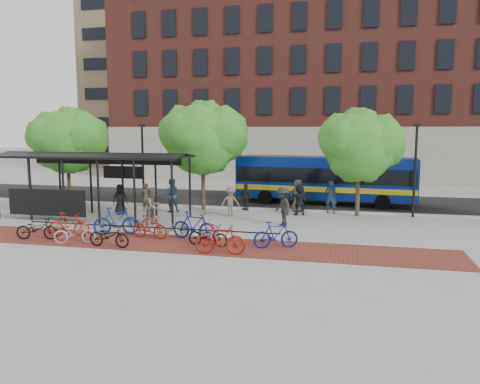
% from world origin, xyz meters
% --- Properties ---
extents(ground, '(160.00, 160.00, 0.00)m').
position_xyz_m(ground, '(0.00, 0.00, 0.00)').
color(ground, '#9E9E99').
rests_on(ground, ground).
extents(asphalt_street, '(160.00, 8.00, 0.01)m').
position_xyz_m(asphalt_street, '(0.00, 8.00, 0.01)').
color(asphalt_street, black).
rests_on(asphalt_street, ground).
extents(curb, '(160.00, 0.25, 0.12)m').
position_xyz_m(curb, '(0.00, 4.00, 0.06)').
color(curb, '#B7B7B2').
rests_on(curb, ground).
extents(brick_strip, '(24.00, 3.00, 0.01)m').
position_xyz_m(brick_strip, '(-2.00, -5.00, 0.00)').
color(brick_strip, maroon).
rests_on(brick_strip, ground).
extents(bike_rack_rail, '(12.00, 0.05, 0.95)m').
position_xyz_m(bike_rack_rail, '(-3.30, -4.10, 0.00)').
color(bike_rack_rail, black).
rests_on(bike_rack_rail, ground).
extents(building_brick, '(55.00, 14.00, 20.00)m').
position_xyz_m(building_brick, '(10.00, 26.00, 10.00)').
color(building_brick, brown).
rests_on(building_brick, ground).
extents(building_tower, '(22.00, 22.00, 30.00)m').
position_xyz_m(building_tower, '(-16.00, 40.00, 15.00)').
color(building_tower, '#7A664C').
rests_on(building_tower, ground).
extents(bus_shelter, '(10.60, 3.07, 3.60)m').
position_xyz_m(bus_shelter, '(-8.13, -0.48, 3.00)').
color(bus_shelter, black).
rests_on(bus_shelter, ground).
extents(tree_a, '(4.90, 4.00, 6.18)m').
position_xyz_m(tree_a, '(-11.91, 3.35, 4.24)').
color(tree_a, '#382619').
rests_on(tree_a, ground).
extents(tree_b, '(5.15, 4.20, 6.47)m').
position_xyz_m(tree_b, '(-2.90, 3.35, 4.46)').
color(tree_b, '#382619').
rests_on(tree_b, ground).
extents(tree_c, '(4.66, 3.80, 5.92)m').
position_xyz_m(tree_c, '(6.09, 3.35, 4.05)').
color(tree_c, '#382619').
rests_on(tree_c, ground).
extents(lamp_post_left, '(0.35, 0.20, 5.12)m').
position_xyz_m(lamp_post_left, '(-7.00, 3.60, 2.75)').
color(lamp_post_left, black).
rests_on(lamp_post_left, ground).
extents(lamp_post_right, '(0.35, 0.20, 5.12)m').
position_xyz_m(lamp_post_right, '(9.00, 3.60, 2.75)').
color(lamp_post_right, black).
rests_on(lamp_post_right, ground).
extents(bus, '(11.50, 3.33, 3.06)m').
position_xyz_m(bus, '(4.00, 7.21, 1.76)').
color(bus, navy).
rests_on(bus, ground).
extents(bike_0, '(1.94, 0.96, 0.97)m').
position_xyz_m(bike_0, '(-7.91, -5.62, 0.49)').
color(bike_0, black).
rests_on(bike_0, ground).
extents(bike_1, '(1.92, 1.02, 1.11)m').
position_xyz_m(bike_1, '(-6.84, -4.81, 0.55)').
color(bike_1, '#9C200E').
rests_on(bike_1, ground).
extents(bike_2, '(1.84, 1.16, 0.91)m').
position_xyz_m(bike_2, '(-5.89, -5.87, 0.46)').
color(bike_2, '#A2A3A5').
rests_on(bike_2, ground).
extents(bike_3, '(2.17, 1.29, 1.26)m').
position_xyz_m(bike_3, '(-4.96, -3.91, 0.63)').
color(bike_3, navy).
rests_on(bike_3, ground).
extents(bike_4, '(1.84, 0.73, 0.95)m').
position_xyz_m(bike_4, '(-4.14, -6.13, 0.48)').
color(bike_4, black).
rests_on(bike_4, ground).
extents(bike_5, '(1.79, 0.71, 1.05)m').
position_xyz_m(bike_5, '(-3.14, -4.32, 0.52)').
color(bike_5, maroon).
rests_on(bike_5, ground).
extents(bike_6, '(1.71, 0.67, 0.88)m').
position_xyz_m(bike_6, '(-2.09, -3.95, 0.44)').
color(bike_6, '#99999B').
rests_on(bike_6, ground).
extents(bike_7, '(2.13, 0.87, 1.24)m').
position_xyz_m(bike_7, '(-1.14, -4.06, 0.62)').
color(bike_7, navy).
rests_on(bike_7, ground).
extents(bike_8, '(1.83, 0.83, 0.93)m').
position_xyz_m(bike_8, '(-0.21, -5.07, 0.46)').
color(bike_8, black).
rests_on(bike_8, ground).
extents(bike_9, '(2.03, 0.71, 1.20)m').
position_xyz_m(bike_9, '(0.63, -6.20, 0.60)').
color(bike_9, maroon).
rests_on(bike_9, ground).
extents(bike_11, '(1.92, 1.14, 1.12)m').
position_xyz_m(bike_11, '(2.60, -4.75, 0.56)').
color(bike_11, navy).
rests_on(bike_11, ground).
extents(pedestrian_0, '(1.00, 0.96, 1.72)m').
position_xyz_m(pedestrian_0, '(-7.23, 0.92, 0.86)').
color(pedestrian_0, black).
rests_on(pedestrian_0, ground).
extents(pedestrian_1, '(0.66, 0.47, 1.71)m').
position_xyz_m(pedestrian_1, '(-6.07, 1.88, 0.85)').
color(pedestrian_1, '#474139').
rests_on(pedestrian_1, ground).
extents(pedestrian_2, '(1.15, 1.02, 1.97)m').
position_xyz_m(pedestrian_2, '(-4.59, 2.16, 0.99)').
color(pedestrian_2, '#20394C').
rests_on(pedestrian_2, ground).
extents(pedestrian_3, '(1.21, 0.96, 1.64)m').
position_xyz_m(pedestrian_3, '(-0.92, 1.64, 0.82)').
color(pedestrian_3, brown).
rests_on(pedestrian_3, ground).
extents(pedestrian_4, '(0.99, 0.85, 1.60)m').
position_xyz_m(pedestrian_4, '(-0.50, 3.80, 0.80)').
color(pedestrian_4, '#242424').
rests_on(pedestrian_4, ground).
extents(pedestrian_5, '(1.72, 1.15, 1.77)m').
position_xyz_m(pedestrian_5, '(2.82, 2.85, 0.89)').
color(pedestrian_5, black).
rests_on(pedestrian_5, ground).
extents(pedestrian_6, '(1.02, 0.75, 1.93)m').
position_xyz_m(pedestrian_6, '(2.62, 3.80, 0.96)').
color(pedestrian_6, '#463D38').
rests_on(pedestrian_6, ground).
extents(pedestrian_7, '(0.74, 0.53, 1.91)m').
position_xyz_m(pedestrian_7, '(4.52, 3.80, 0.96)').
color(pedestrian_7, '#1D3144').
rests_on(pedestrian_7, ground).
extents(pedestrian_8, '(1.00, 1.13, 1.92)m').
position_xyz_m(pedestrian_8, '(-4.17, -1.50, 0.96)').
color(pedestrian_8, brown).
rests_on(pedestrian_8, ground).
extents(pedestrian_9, '(1.32, 1.46, 1.96)m').
position_xyz_m(pedestrian_9, '(2.28, -0.25, 0.98)').
color(pedestrian_9, black).
rests_on(pedestrian_9, ground).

